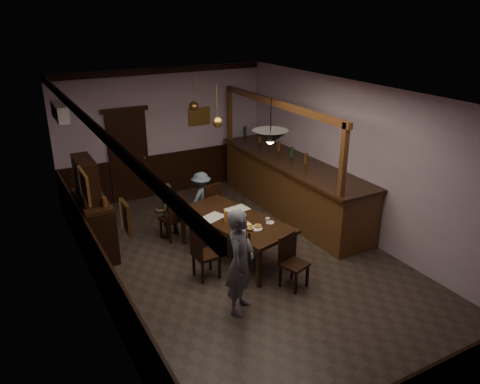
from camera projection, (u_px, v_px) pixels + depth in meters
room at (248, 187)px, 7.72m from camera, size 5.01×8.01×3.01m
dining_table at (236, 222)px, 8.36m from camera, size 1.51×2.38×0.75m
chair_far_left at (174, 216)px, 9.01m from camera, size 0.48×0.48×0.91m
chair_far_right at (210, 203)px, 9.57m from camera, size 0.49×0.49×0.96m
chair_near at (291, 259)px, 7.53m from camera, size 0.48×0.48×0.89m
chair_side at (202, 252)px, 7.72m from camera, size 0.42×0.42×0.91m
person_standing at (240, 262)px, 6.80m from camera, size 0.70×0.69×1.64m
person_seated_left at (166, 210)px, 9.18m from camera, size 0.63×0.55×1.10m
person_seated_right at (201, 198)px, 9.75m from camera, size 0.82×0.67×1.11m
newspaper_left at (213, 217)px, 8.38m from camera, size 0.50×0.44×0.01m
newspaper_right at (237, 209)px, 8.71m from camera, size 0.46×0.36×0.01m
napkin at (246, 224)px, 8.13m from camera, size 0.18×0.18×0.00m
saucer at (270, 222)px, 8.17m from camera, size 0.15×0.15×0.01m
coffee_cup at (267, 220)px, 8.17m from camera, size 0.10×0.10×0.07m
pastry_plate at (256, 228)px, 7.95m from camera, size 0.22×0.22×0.01m
pastry_ring_a at (250, 228)px, 7.90m from camera, size 0.13×0.13×0.04m
pastry_ring_b at (258, 226)px, 7.98m from camera, size 0.13×0.13×0.04m
soda_can at (241, 215)px, 8.32m from camera, size 0.07×0.07×0.12m
beer_glass at (226, 217)px, 8.18m from camera, size 0.06×0.06×0.20m
water_glass at (239, 213)px, 8.38m from camera, size 0.06×0.06×0.15m
pepper_mill at (249, 237)px, 7.53m from camera, size 0.04×0.04×0.14m
sideboard at (93, 216)px, 8.49m from camera, size 0.49×1.38×1.82m
bar_counter at (292, 185)px, 10.20m from camera, size 1.04×4.49×2.51m
door_back at (129, 157)px, 10.70m from camera, size 0.90×0.06×2.10m
ac_unit at (60, 112)px, 8.66m from camera, size 0.20×0.85×0.30m
picture_left_small at (126, 217)px, 5.08m from camera, size 0.04×0.28×0.36m
picture_left_large at (84, 186)px, 7.20m from camera, size 0.04×0.62×0.48m
picture_back at (199, 116)px, 11.23m from camera, size 0.55×0.04×0.42m
pendant_iron at (270, 137)px, 7.18m from camera, size 0.56×0.56×0.71m
pendant_brass_mid at (217, 122)px, 8.55m from camera, size 0.20×0.20×0.81m
pendant_brass_far at (194, 106)px, 9.90m from camera, size 0.20×0.20×0.81m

